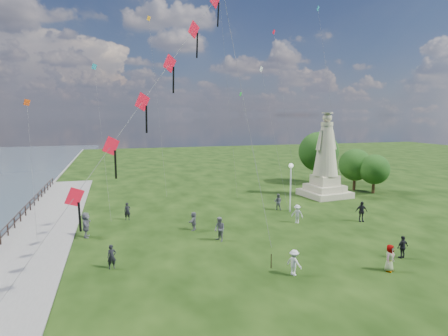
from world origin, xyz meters
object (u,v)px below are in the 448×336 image
object	(u,v)px
statue	(326,165)
person_11	(194,221)
person_3	(403,247)
person_8	(297,214)
lamppost	(291,177)
person_9	(361,212)
person_7	(278,202)
person_2	(294,262)
person_1	(220,229)
person_0	(112,257)
person_5	(86,225)
person_6	(127,211)
person_4	(390,258)

from	to	relation	value
statue	person_11	bearing A→B (deg)	-160.91
person_3	person_8	xyz separation A→B (m)	(-2.80, 9.12, 0.05)
lamppost	person_8	distance (m)	4.64
person_8	person_9	distance (m)	5.65
person_7	person_11	size ratio (longest dim) A/B	1.06
statue	person_2	bearing A→B (deg)	-132.56
person_2	lamppost	bearing A→B (deg)	-52.29
person_1	person_11	xyz separation A→B (m)	(-1.28, 3.17, -0.15)
lamppost	person_8	size ratio (longest dim) A/B	2.93
person_0	person_1	size ratio (longest dim) A/B	0.82
person_1	person_5	bearing A→B (deg)	-132.49
person_1	person_2	world-z (taller)	person_1
person_6	person_7	xyz separation A→B (m)	(14.22, -0.44, 0.02)
person_4	person_5	size ratio (longest dim) A/B	0.84
person_9	person_11	bearing A→B (deg)	-176.53
person_7	person_8	world-z (taller)	person_8
lamppost	person_11	xyz separation A→B (m)	(-10.07, -3.17, -2.61)
person_2	person_9	xyz separation A→B (m)	(10.63, 8.30, 0.14)
statue	person_0	distance (m)	27.41
statue	person_8	size ratio (longest dim) A/B	5.95
person_2	person_5	xyz separation A→B (m)	(-11.97, 10.57, 0.21)
person_6	lamppost	bearing A→B (deg)	-15.68
statue	lamppost	world-z (taller)	statue
person_9	person_8	bearing A→B (deg)	178.08
person_8	person_7	bearing A→B (deg)	131.51
person_3	statue	bearing A→B (deg)	-112.38
person_2	person_5	size ratio (longest dim) A/B	0.78
person_7	person_4	bearing A→B (deg)	124.66
lamppost	person_6	size ratio (longest dim) A/B	3.00
person_7	person_9	bearing A→B (deg)	165.56
lamppost	person_0	world-z (taller)	lamppost
person_1	person_2	size ratio (longest dim) A/B	1.19
person_1	person_5	xyz separation A→B (m)	(-9.43, 3.71, 0.07)
statue	person_4	distance (m)	20.93
person_8	person_9	size ratio (longest dim) A/B	0.89
person_3	person_7	size ratio (longest dim) A/B	0.94
person_2	person_4	xyz separation A→B (m)	(5.67, -1.09, 0.06)
person_0	person_4	distance (m)	16.54
person_1	person_7	bearing A→B (deg)	111.43
person_3	person_2	bearing A→B (deg)	-3.55
person_4	person_11	bearing A→B (deg)	100.86
person_11	person_4	bearing A→B (deg)	69.26
person_6	person_11	distance (m)	6.75
person_5	person_8	xyz separation A→B (m)	(17.07, -1.07, -0.17)
lamppost	person_5	world-z (taller)	lamppost
person_4	person_8	size ratio (longest dim) A/B	1.02
person_3	person_5	distance (m)	22.34
lamppost	person_1	size ratio (longest dim) A/B	2.59
person_2	person_7	distance (m)	15.12
person_4	person_5	xyz separation A→B (m)	(-17.64, 11.66, 0.16)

